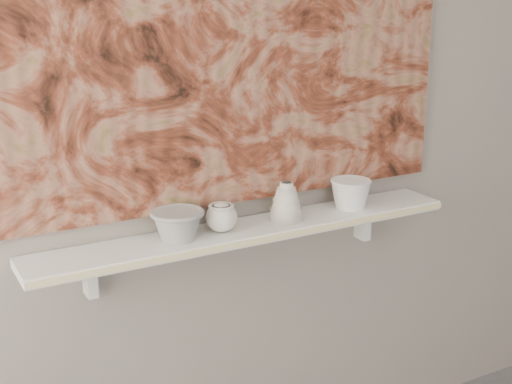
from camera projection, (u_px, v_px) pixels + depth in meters
wall_back at (234, 87)px, 2.16m from camera, size 3.60×0.00×3.60m
shelf at (249, 231)px, 2.21m from camera, size 1.40×0.18×0.03m
shelf_stripe at (264, 240)px, 2.13m from camera, size 1.40×0.01×0.02m
bracket_left at (90, 276)px, 2.06m from camera, size 0.03×0.06×0.12m
bracket_right at (363, 222)px, 2.51m from camera, size 0.03×0.06×0.12m
painting at (236, 23)px, 2.10m from camera, size 1.50×0.02×1.10m
house_motif at (357, 113)px, 2.38m from camera, size 0.09×0.00×0.08m
bowl_grey at (178, 224)px, 2.08m from camera, size 0.21×0.21×0.09m
cup_cream at (221, 217)px, 2.15m from camera, size 0.12×0.12×0.09m
bell_vessel at (286, 201)px, 2.25m from camera, size 0.12×0.12×0.12m
bowl_white at (351, 193)px, 2.37m from camera, size 0.17×0.17×0.10m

